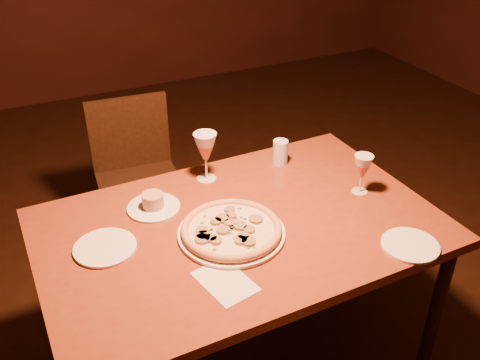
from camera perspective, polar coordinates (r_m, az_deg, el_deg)
name	(u,v)px	position (r m, az deg, el deg)	size (l,w,h in m)	color
dining_table	(240,239)	(1.93, 0.01, -6.27)	(1.41, 0.92, 0.74)	brown
chair_far	(137,173)	(2.76, -10.90, 0.72)	(0.44, 0.44, 0.84)	black
pizza_plate	(231,230)	(1.83, -0.92, -5.33)	(0.37, 0.37, 0.04)	white
ramekin_saucer	(153,204)	(1.98, -9.24, -2.54)	(0.19, 0.19, 0.06)	white
wine_glass_far	(206,157)	(2.09, -3.67, 2.46)	(0.09, 0.09, 0.20)	#B5604B
wine_glass_right	(362,174)	(2.07, 12.86, 0.61)	(0.07, 0.07, 0.16)	#B5604B
water_tumbler	(280,152)	(2.23, 4.32, 2.97)	(0.06, 0.06, 0.11)	silver
side_plate_left	(105,248)	(1.83, -14.20, -7.00)	(0.21, 0.21, 0.01)	white
side_plate_near	(410,245)	(1.87, 17.69, -6.65)	(0.19, 0.19, 0.01)	white
menu_card	(225,281)	(1.66, -1.60, -10.75)	(0.13, 0.19, 0.00)	silver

